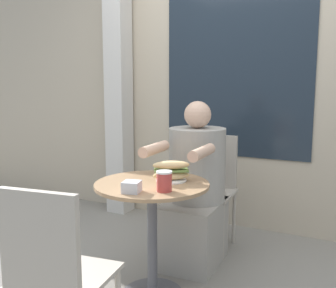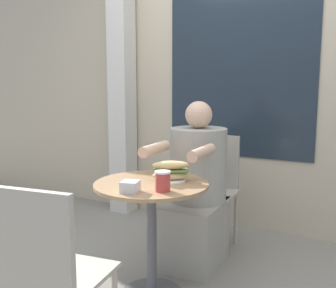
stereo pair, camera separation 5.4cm
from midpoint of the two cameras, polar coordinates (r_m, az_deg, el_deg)
name	(u,v)px [view 1 (the left image)]	position (r m, az deg, el deg)	size (l,w,h in m)	color
storefront_wall	(232,68)	(3.52, 8.83, 10.79)	(8.00, 0.09, 2.80)	#B7A88E
lattice_pillar	(119,91)	(3.87, -7.58, 7.63)	(0.20, 0.20, 2.40)	beige
cafe_table	(152,214)	(2.34, -2.99, -10.15)	(0.67, 0.67, 0.70)	#997551
diner_chair	(212,180)	(3.10, 5.88, -5.25)	(0.40, 0.40, 0.87)	#ADA393
seated_diner	(195,195)	(2.79, 3.34, -7.47)	(0.42, 0.73, 1.15)	gray
empty_chair_across	(53,268)	(1.76, -17.28, -16.81)	(0.43, 0.43, 0.87)	#ADA393
sandwich_on_plate	(171,171)	(2.32, -0.19, -3.99)	(0.23, 0.18, 0.12)	white
drink_cup	(164,181)	(2.10, -1.29, -5.41)	(0.09, 0.09, 0.11)	#B73D38
napkin_box	(132,187)	(2.09, -6.03, -6.21)	(0.11, 0.11, 0.06)	silver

